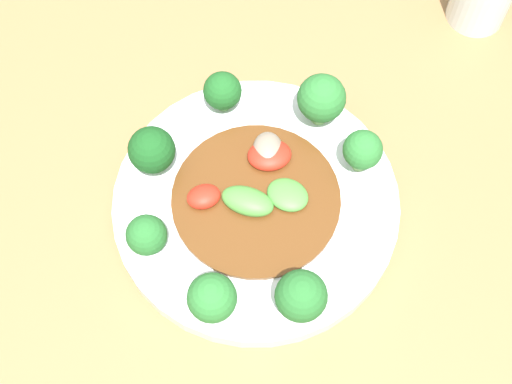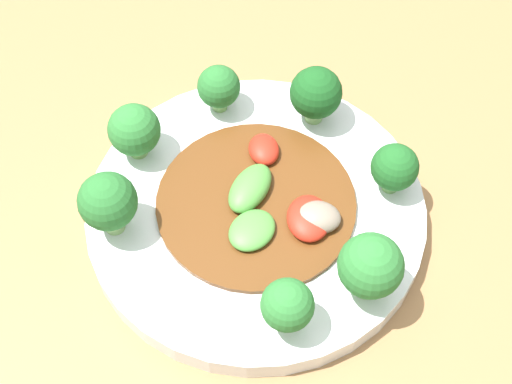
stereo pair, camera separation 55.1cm
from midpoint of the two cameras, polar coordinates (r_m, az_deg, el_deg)
table at (r=1.05m, az=10.46°, el=-23.70°), size 1.06×0.86×0.74m
plate at (r=0.68m, az=14.95°, el=-20.07°), size 0.32×0.32×0.02m
broccoli_west at (r=0.63m, az=4.69°, el=-14.32°), size 0.05×0.05×0.06m
broccoli_north at (r=0.68m, az=19.30°, el=-10.05°), size 0.05×0.05×0.06m
broccoli_southeast at (r=0.62m, az=20.39°, el=-29.31°), size 0.04×0.04×0.06m
broccoli_east at (r=0.64m, az=26.19°, el=-25.28°), size 0.05×0.05×0.07m
broccoli_northwest at (r=0.67m, az=11.12°, el=-9.54°), size 0.04×0.04×0.05m
broccoli_southwest at (r=0.60m, az=3.77°, el=-21.77°), size 0.05×0.05×0.07m
broccoli_northeast at (r=0.69m, az=26.14°, el=-16.31°), size 0.04×0.04×0.05m
stirfry_center at (r=0.66m, az=16.20°, el=-19.82°), size 0.19×0.19×0.02m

